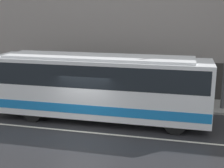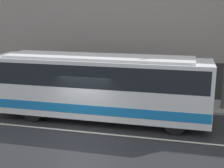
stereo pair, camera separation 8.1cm
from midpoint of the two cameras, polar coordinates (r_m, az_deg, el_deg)
ground_plane at (r=14.81m, az=-5.48°, el=-8.68°), size 60.00×60.00×0.00m
sidewalk at (r=19.60m, az=-0.38°, el=-2.78°), size 60.00×2.64×0.12m
building_facade at (r=20.24m, az=0.63°, el=10.88°), size 60.00×0.35×9.60m
lane_stripe at (r=14.81m, az=-5.48°, el=-8.66°), size 54.00×0.14×0.01m
transit_bus at (r=15.82m, az=-2.37°, el=-0.02°), size 11.11×2.57×3.32m
pedestrian_waiting at (r=19.98m, az=-6.25°, el=0.03°), size 0.36×0.36×1.72m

